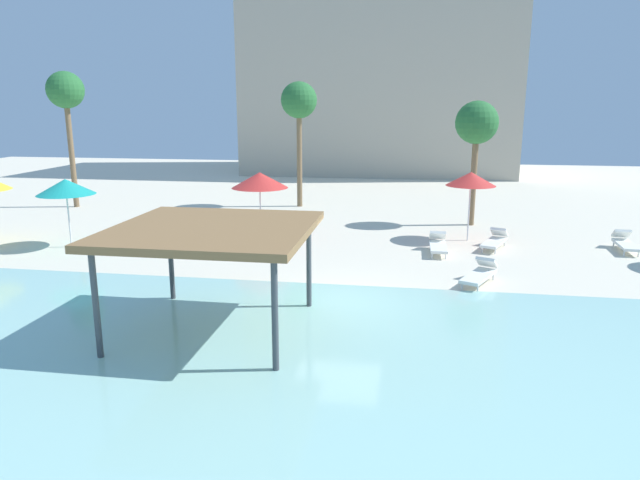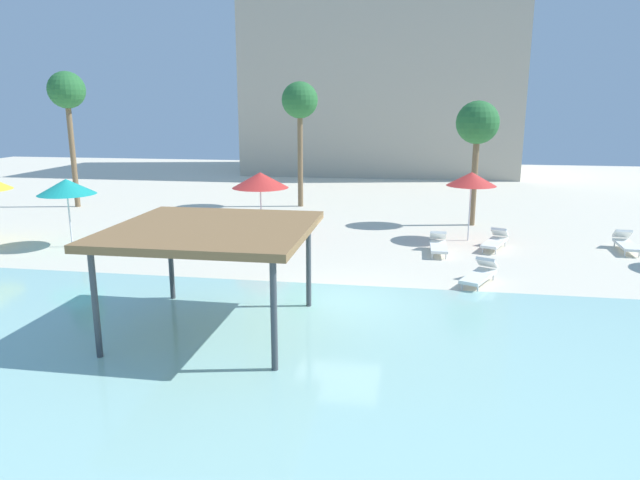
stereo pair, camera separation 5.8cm
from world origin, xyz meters
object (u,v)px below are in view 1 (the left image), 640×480
object	(u,v)px
beach_umbrella_red_2	(260,180)
palm_tree_1	(299,103)
lounge_chair_0	(495,240)
beach_umbrella_red_0	(471,179)
lounge_chair_2	(480,273)
lounge_chair_1	(438,244)
beach_umbrella_teal_3	(66,187)
shade_pavilion	(212,232)
lounge_chair_4	(625,242)
lounge_chair_3	(196,238)
palm_tree_0	(477,125)
palm_tree_2	(66,94)

from	to	relation	value
beach_umbrella_red_2	palm_tree_1	size ratio (longest dim) A/B	0.41
beach_umbrella_red_2	lounge_chair_0	distance (m)	9.67
beach_umbrella_red_0	lounge_chair_2	xyz separation A→B (m)	(-0.13, -5.84, -2.18)
lounge_chair_1	beach_umbrella_teal_3	bearing A→B (deg)	-84.69
palm_tree_1	shade_pavilion	bearing A→B (deg)	-85.63
beach_umbrella_red_0	lounge_chair_4	xyz separation A→B (m)	(5.73, -0.79, -2.18)
shade_pavilion	lounge_chair_3	bearing A→B (deg)	114.21
lounge_chair_3	lounge_chair_0	bearing A→B (deg)	118.46
beach_umbrella_red_0	lounge_chair_1	xyz separation A→B (m)	(-1.27, -2.20, -2.18)
beach_umbrella_red_2	lounge_chair_2	size ratio (longest dim) A/B	1.37
lounge_chair_0	palm_tree_0	world-z (taller)	palm_tree_0
shade_pavilion	palm_tree_1	xyz separation A→B (m)	(-1.34, 17.61, 2.99)
beach_umbrella_teal_3	palm_tree_2	world-z (taller)	palm_tree_2
lounge_chair_1	lounge_chair_3	xyz separation A→B (m)	(-9.30, -0.50, 0.00)
palm_tree_1	lounge_chair_2	bearing A→B (deg)	-57.23
lounge_chair_3	beach_umbrella_teal_3	bearing A→B (deg)	-58.61
lounge_chair_1	lounge_chair_2	world-z (taller)	same
beach_umbrella_red_0	beach_umbrella_red_2	size ratio (longest dim) A/B	1.04
shade_pavilion	palm_tree_0	size ratio (longest dim) A/B	0.83
beach_umbrella_teal_3	palm_tree_1	distance (m)	12.94
lounge_chair_4	lounge_chair_1	bearing A→B (deg)	-74.99
palm_tree_0	lounge_chair_0	bearing A→B (deg)	-83.65
beach_umbrella_red_0	lounge_chair_0	bearing A→B (deg)	-52.70
beach_umbrella_teal_3	lounge_chair_4	size ratio (longest dim) A/B	1.38
palm_tree_1	lounge_chair_0	bearing A→B (deg)	-41.13
beach_umbrella_red_2	lounge_chair_0	world-z (taller)	beach_umbrella_red_2
lounge_chair_3	palm_tree_0	bearing A→B (deg)	139.27
beach_umbrella_red_0	lounge_chair_2	size ratio (longest dim) A/B	1.42
palm_tree_0	palm_tree_1	size ratio (longest dim) A/B	0.85
beach_umbrella_teal_3	palm_tree_0	xyz separation A→B (m)	(15.75, 6.77, 2.16)
beach_umbrella_red_0	lounge_chair_2	world-z (taller)	beach_umbrella_red_0
shade_pavilion	lounge_chair_2	xyz separation A→B (m)	(6.82, 4.92, -2.14)
shade_pavilion	lounge_chair_3	size ratio (longest dim) A/B	2.33
beach_umbrella_red_2	lounge_chair_1	size ratio (longest dim) A/B	1.42
beach_umbrella_red_0	lounge_chair_0	size ratio (longest dim) A/B	1.41
beach_umbrella_red_2	beach_umbrella_teal_3	bearing A→B (deg)	-156.45
shade_pavilion	lounge_chair_3	xyz separation A→B (m)	(-3.62, 8.06, -2.14)
beach_umbrella_red_2	lounge_chair_1	bearing A→B (deg)	-12.45
beach_umbrella_teal_3	palm_tree_2	distance (m)	10.31
shade_pavilion	beach_umbrella_red_0	distance (m)	12.81
lounge_chair_3	lounge_chair_4	size ratio (longest dim) A/B	1.03
beach_umbrella_teal_3	palm_tree_2	bearing A→B (deg)	120.46
shade_pavilion	lounge_chair_2	world-z (taller)	shade_pavilion
shade_pavilion	beach_umbrella_teal_3	bearing A→B (deg)	139.30
lounge_chair_1	palm_tree_0	distance (m)	7.04
shade_pavilion	lounge_chair_1	xyz separation A→B (m)	(5.68, 8.56, -2.14)
lounge_chair_1	palm_tree_2	distance (m)	20.95
beach_umbrella_red_0	lounge_chair_3	bearing A→B (deg)	-165.65
beach_umbrella_red_2	lounge_chair_3	world-z (taller)	beach_umbrella_red_2
lounge_chair_4	palm_tree_0	bearing A→B (deg)	-123.37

